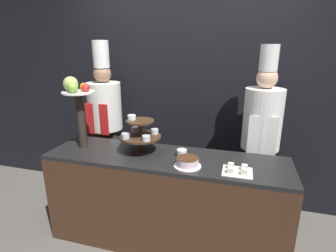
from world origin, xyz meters
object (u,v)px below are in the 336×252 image
Objects in this scene: cake_square_tray at (237,170)px; fruit_pedestal at (77,100)px; chef_center_left at (261,134)px; tiered_stand at (140,134)px; cake_round at (188,162)px; chef_left at (105,120)px; cup_white at (182,153)px.

fruit_pedestal is at bearing 174.50° from cake_square_tray.
chef_center_left is (0.19, 0.66, 0.10)m from cake_square_tray.
tiered_stand reaches higher than cake_round.
chef_center_left is at bearing -0.00° from chef_left.
cake_round reaches higher than cake_square_tray.
fruit_pedestal is at bearing -177.25° from cup_white.
chef_center_left reaches higher than cake_square_tray.
cup_white reaches higher than cake_square_tray.
chef_center_left is (1.05, 0.49, -0.06)m from tiered_stand.
cake_square_tray is at bearing -21.23° from cup_white.
chef_center_left reaches higher than fruit_pedestal.
cake_square_tray is 0.69m from chef_center_left.
cake_square_tray is (1.45, -0.14, -0.44)m from fruit_pedestal.
cup_white is at bearing 115.47° from cake_round.
cup_white is at bearing 2.77° from tiered_stand.
chef_center_left is at bearing 73.59° from cake_square_tray.
cake_round is (0.47, -0.17, -0.14)m from tiered_stand.
tiered_stand is 0.89m from cake_square_tray.
tiered_stand is 1.64× the size of cake_square_tray.
chef_center_left is (1.67, -0.00, -0.01)m from chef_left.
chef_center_left reaches higher than tiered_stand.
tiered_stand is at bearing 168.94° from cake_square_tray.
chef_center_left is at bearing 17.50° from fruit_pedestal.
cake_square_tray is 1.62m from chef_left.
tiered_stand is 0.52m from cake_round.
chef_center_left is at bearing 48.76° from cake_round.
chef_center_left is (1.64, 0.52, -0.34)m from fruit_pedestal.
cup_white is at bearing -144.97° from chef_center_left.
tiered_stand reaches higher than cake_square_tray.
chef_left reaches higher than cake_square_tray.
tiered_stand is 1.16m from chef_center_left.
chef_left is at bearing 141.56° from tiered_stand.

